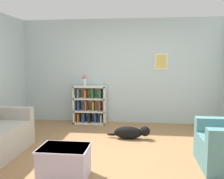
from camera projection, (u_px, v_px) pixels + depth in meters
The scene contains 6 objects.
ground_plane at pixel (109, 153), 4.24m from camera, with size 14.00×14.00×0.00m, color #997047.
wall_back at pixel (121, 71), 6.31m from camera, with size 5.60×0.13×2.60m.
bookshelf at pixel (90, 105), 6.27m from camera, with size 0.80×0.36×0.95m.
coffee_table at pixel (64, 161), 3.34m from camera, with size 0.65×0.50×0.43m.
dog at pixel (131, 132), 5.02m from camera, with size 0.87×0.23×0.27m.
vase at pixel (85, 80), 6.19m from camera, with size 0.11×0.11×0.28m.
Camera 1 is at (0.52, -4.05, 1.57)m, focal length 40.00 mm.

